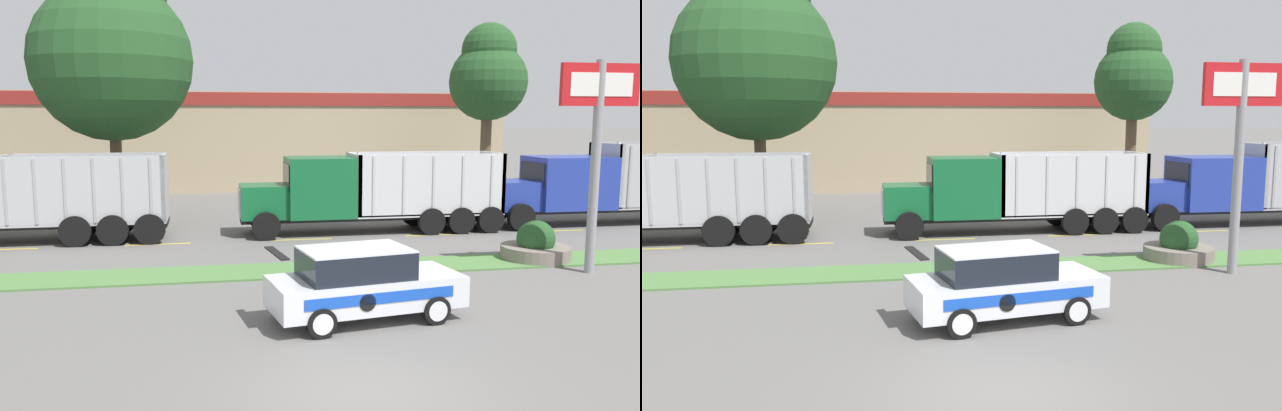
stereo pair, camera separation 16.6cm
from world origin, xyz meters
TOP-DOWN VIEW (x-y plane):
  - ground_plane at (0.00, 0.00)m, footprint 600.00×600.00m
  - grass_verge at (0.00, 8.67)m, footprint 120.00×1.97m
  - centre_line_2 at (-9.92, 13.65)m, footprint 2.40×0.14m
  - centre_line_3 at (-4.52, 13.65)m, footprint 2.40×0.14m
  - centre_line_4 at (0.88, 13.65)m, footprint 2.40×0.14m
  - centre_line_5 at (6.28, 13.65)m, footprint 2.40×0.14m
  - centre_line_6 at (11.68, 13.65)m, footprint 2.40×0.14m
  - dump_truck_lead at (3.08, 14.86)m, footprint 10.79×2.58m
  - dump_truck_trail at (14.15, 15.07)m, footprint 11.95×2.64m
  - rally_car at (0.87, 3.75)m, footprint 4.67×2.46m
  - store_sign_post at (8.74, 6.93)m, footprint 2.48×0.28m
  - stone_planter at (8.00, 8.79)m, footprint 2.24×2.24m
  - traffic_cone at (2.35, 5.26)m, footprint 0.49×0.49m
  - store_building_backdrop at (-1.56, 35.86)m, footprint 37.37×12.10m
  - tree_behind_left at (13.43, 24.58)m, footprint 4.46×4.46m
  - tree_behind_right at (-6.58, 18.73)m, footprint 6.89×6.89m

SIDE VIEW (x-z plane):
  - ground_plane at x=0.00m, z-range 0.00..0.00m
  - centre_line_2 at x=-9.92m, z-range 0.00..0.01m
  - centre_line_3 at x=-4.52m, z-range 0.00..0.01m
  - centre_line_4 at x=0.88m, z-range 0.00..0.01m
  - centre_line_5 at x=6.28m, z-range 0.00..0.01m
  - centre_line_6 at x=11.68m, z-range 0.00..0.01m
  - grass_verge at x=0.00m, z-range 0.00..0.06m
  - traffic_cone at x=2.35m, z-range -0.01..0.51m
  - stone_planter at x=8.00m, z-range -0.22..1.12m
  - rally_car at x=0.87m, z-range 0.01..1.75m
  - dump_truck_lead at x=3.08m, z-range -0.08..3.26m
  - dump_truck_trail at x=14.15m, z-range -0.18..3.50m
  - store_building_backdrop at x=-1.56m, z-range 0.00..6.33m
  - store_sign_post at x=8.74m, z-range 1.25..7.59m
  - tree_behind_left at x=13.43m, z-range 2.08..12.19m
  - tree_behind_right at x=-6.58m, z-range 1.66..13.94m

